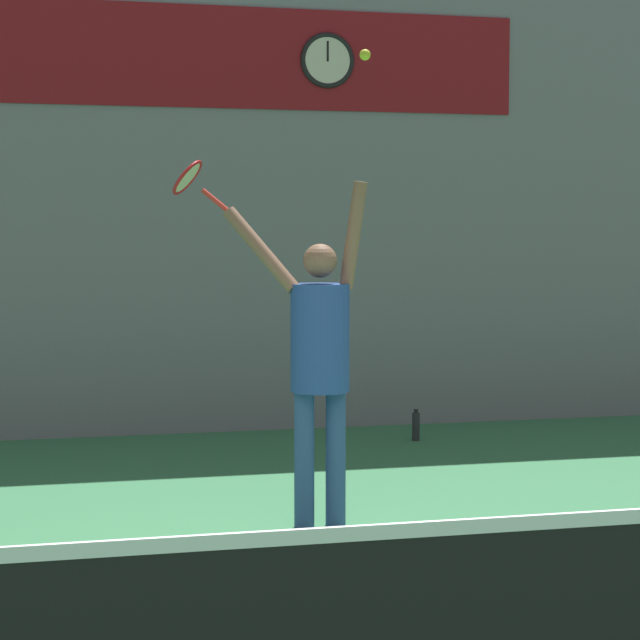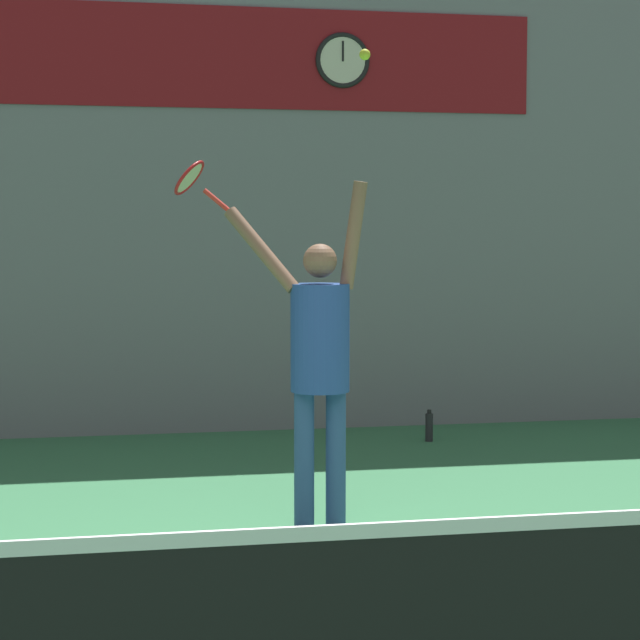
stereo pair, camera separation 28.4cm
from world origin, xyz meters
TOP-DOWN VIEW (x-y plane):
  - back_wall at (0.00, 6.05)m, footprint 18.00×0.10m
  - sponsor_banner at (0.00, 5.99)m, footprint 6.35×0.02m
  - scoreboard_clock at (1.33, 5.97)m, footprint 0.53×0.05m
  - tennis_player at (0.40, 2.35)m, footprint 0.91×0.55m
  - tennis_racket at (-0.37, 2.74)m, footprint 0.41×0.34m
  - tennis_ball at (0.67, 2.24)m, footprint 0.07×0.07m
  - water_bottle at (1.96, 5.14)m, footprint 0.07×0.07m

SIDE VIEW (x-z plane):
  - water_bottle at x=1.96m, z-range -0.01..0.28m
  - tennis_player at x=0.40m, z-range 0.04..2.27m
  - tennis_racket at x=-0.37m, z-range 2.07..2.42m
  - back_wall at x=0.00m, z-range 0.00..5.00m
  - tennis_ball at x=0.67m, z-range 2.98..3.05m
  - sponsor_banner at x=0.00m, z-range 3.06..4.00m
  - scoreboard_clock at x=1.33m, z-range 3.27..3.79m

